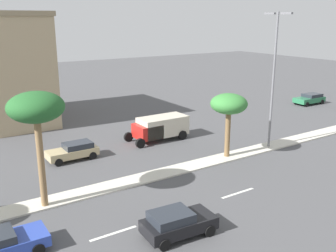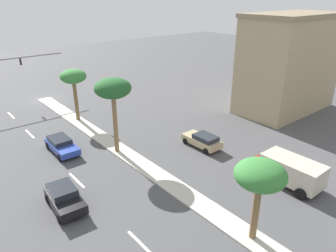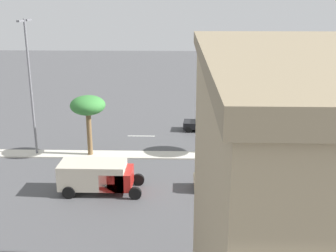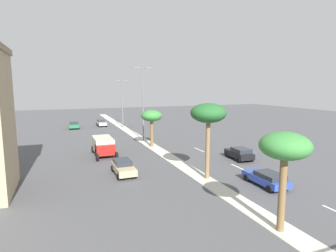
% 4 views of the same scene
% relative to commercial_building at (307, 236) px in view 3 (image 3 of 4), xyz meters
% --- Properties ---
extents(ground_plane, '(160.00, 160.00, 0.00)m').
position_rel_commercial_building_xyz_m(ground_plane, '(23.02, 9.52, -6.07)').
color(ground_plane, '#4C4C4F').
extents(median_curb, '(1.80, 87.29, 0.12)m').
position_rel_commercial_building_xyz_m(median_curb, '(23.02, 19.22, -6.01)').
color(median_curb, beige).
rests_on(median_curb, ground).
extents(lane_stripe_center, '(0.20, 2.80, 0.01)m').
position_rel_commercial_building_xyz_m(lane_stripe_center, '(28.62, -1.11, -6.06)').
color(lane_stripe_center, silver).
rests_on(lane_stripe_center, ground).
extents(lane_stripe_front, '(0.20, 2.80, 0.01)m').
position_rel_commercial_building_xyz_m(lane_stripe_front, '(28.62, 8.13, -6.06)').
color(lane_stripe_front, silver).
rests_on(lane_stripe_front, ground).
extents(commercial_building, '(13.56, 7.18, 12.11)m').
position_rel_commercial_building_xyz_m(commercial_building, '(0.00, 0.00, 0.00)').
color(commercial_building, tan).
rests_on(commercial_building, ground).
extents(palm_tree_rear, '(3.35, 3.35, 7.22)m').
position_rel_commercial_building_xyz_m(palm_tree_rear, '(23.40, -3.34, 0.19)').
color(palm_tree_rear, olive).
rests_on(palm_tree_rear, median_curb).
extents(palm_tree_center, '(3.06, 3.06, 5.38)m').
position_rel_commercial_building_xyz_m(palm_tree_center, '(22.91, 12.19, -1.53)').
color(palm_tree_center, brown).
rests_on(palm_tree_center, median_curb).
extents(street_lamp_mid, '(2.90, 0.24, 11.82)m').
position_rel_commercial_building_xyz_m(street_lamp_mid, '(23.07, 17.10, 0.83)').
color(street_lamp_mid, slate).
rests_on(street_lamp_mid, median_curb).
extents(sedan_tan_right, '(1.92, 4.16, 1.42)m').
position_rel_commercial_building_xyz_m(sedan_tan_right, '(16.26, 1.18, -5.31)').
color(sedan_tan_right, tan).
rests_on(sedan_tan_right, ground).
extents(sedan_blue_trailing, '(2.04, 4.51, 1.32)m').
position_rel_commercial_building_xyz_m(sedan_blue_trailing, '(27.49, -6.81, -5.35)').
color(sedan_blue_trailing, '#2D47AD').
rests_on(sedan_blue_trailing, ground).
extents(sedan_black_leading, '(2.27, 4.10, 1.49)m').
position_rel_commercial_building_xyz_m(sedan_black_leading, '(30.71, 1.67, -5.28)').
color(sedan_black_leading, black).
rests_on(sedan_black_leading, ground).
extents(box_truck, '(2.59, 5.96, 2.24)m').
position_rel_commercial_building_xyz_m(box_truck, '(15.60, 9.97, -4.81)').
color(box_truck, '#B21E19').
rests_on(box_truck, ground).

